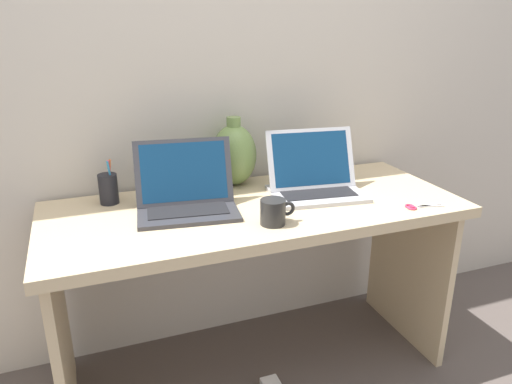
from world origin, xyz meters
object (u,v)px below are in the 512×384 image
at_px(laptop_right, 314,177).
at_px(green_vase, 234,154).
at_px(laptop_left, 186,193).
at_px(scissors, 418,206).
at_px(coffee_mug, 274,212).
at_px(pen_cup, 109,188).
at_px(power_brick, 271,384).

distance_m(laptop_right, green_vase, 0.34).
xyz_separation_m(laptop_left, scissors, (0.80, -0.28, -0.06)).
distance_m(coffee_mug, scissors, 0.56).
bearing_deg(green_vase, laptop_right, -38.84).
height_order(pen_cup, power_brick, pen_cup).
bearing_deg(laptop_left, pen_cup, 147.92).
distance_m(green_vase, scissors, 0.74).
distance_m(coffee_mug, pen_cup, 0.63).
height_order(coffee_mug, power_brick, coffee_mug).
bearing_deg(green_vase, scissors, -41.79).
distance_m(green_vase, pen_cup, 0.51).
relative_size(laptop_right, power_brick, 5.47).
bearing_deg(green_vase, coffee_mug, -90.92).
bearing_deg(laptop_right, coffee_mug, -139.18).
bearing_deg(laptop_left, coffee_mug, -43.72).
xyz_separation_m(laptop_left, coffee_mug, (0.24, -0.23, -0.02)).
bearing_deg(coffee_mug, power_brick, 68.44).
bearing_deg(pen_cup, green_vase, 5.42).
bearing_deg(scissors, pen_cup, 157.32).
distance_m(green_vase, coffee_mug, 0.45).
height_order(laptop_left, scissors, laptop_left).
bearing_deg(green_vase, pen_cup, -174.58).
bearing_deg(green_vase, power_brick, -87.88).
distance_m(pen_cup, scissors, 1.14).
distance_m(laptop_right, power_brick, 0.84).
bearing_deg(power_brick, laptop_left, 145.97).
distance_m(laptop_left, scissors, 0.84).
xyz_separation_m(green_vase, power_brick, (0.01, -0.39, -0.85)).
distance_m(scissors, power_brick, 0.91).
height_order(green_vase, scissors, green_vase).
bearing_deg(scissors, green_vase, 138.21).
bearing_deg(laptop_left, scissors, -19.34).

